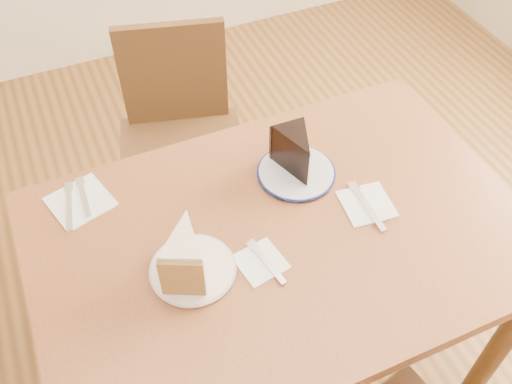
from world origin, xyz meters
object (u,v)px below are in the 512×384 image
(plate_cream, at_px, (193,270))
(plate_navy, at_px, (296,173))
(chocolate_cake, at_px, (297,156))
(chair_far, at_px, (182,141))
(table, at_px, (281,255))
(carrot_cake, at_px, (186,252))

(plate_cream, relative_size, plate_navy, 0.96)
(chocolate_cake, bearing_deg, plate_cream, 28.42)
(plate_navy, height_order, chocolate_cake, chocolate_cake)
(plate_navy, bearing_deg, chair_far, 107.67)
(chocolate_cake, bearing_deg, chair_far, -70.94)
(chair_far, xyz_separation_m, plate_navy, (0.17, -0.53, 0.28))
(table, distance_m, chocolate_cake, 0.26)
(carrot_cake, bearing_deg, plate_cream, -22.18)
(chair_far, bearing_deg, carrot_cake, 89.27)
(table, distance_m, carrot_cake, 0.30)
(carrot_cake, bearing_deg, chair_far, 100.21)
(plate_navy, bearing_deg, carrot_cake, -154.57)
(table, bearing_deg, chocolate_cake, 54.21)
(plate_cream, relative_size, chocolate_cake, 1.48)
(chair_far, xyz_separation_m, plate_cream, (-0.18, -0.71, 0.28))
(chair_far, relative_size, carrot_cake, 6.58)
(table, relative_size, chocolate_cake, 9.34)
(chocolate_cake, bearing_deg, carrot_cake, 26.88)
(carrot_cake, height_order, chocolate_cake, carrot_cake)
(chair_far, height_order, chocolate_cake, chocolate_cake)
(plate_navy, bearing_deg, chocolate_cake, 62.76)
(table, height_order, plate_cream, plate_cream)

